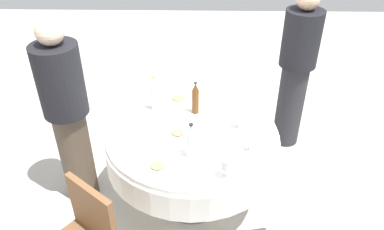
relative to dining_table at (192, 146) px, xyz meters
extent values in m
plane|color=#B7B2A8|center=(0.00, 0.00, -0.59)|extent=(10.00, 10.00, 0.00)
cylinder|color=white|center=(0.00, 0.00, 0.13)|extent=(1.31, 1.31, 0.04)
cylinder|color=white|center=(0.00, 0.00, 0.00)|extent=(1.34, 1.34, 0.22)
cylinder|color=slate|center=(0.00, 0.00, -0.35)|extent=(0.14, 0.14, 0.48)
cylinder|color=slate|center=(0.00, 0.00, -0.58)|extent=(0.56, 0.56, 0.03)
cylinder|color=#593314|center=(-0.02, -0.25, 0.25)|extent=(0.06, 0.06, 0.21)
cone|color=#593314|center=(-0.02, -0.25, 0.39)|extent=(0.05, 0.05, 0.06)
cylinder|color=black|center=(-0.02, -0.25, 0.42)|extent=(0.02, 0.02, 0.01)
cylinder|color=silver|center=(0.00, 0.31, 0.25)|extent=(0.07, 0.07, 0.20)
cone|color=silver|center=(0.00, 0.31, 0.38)|extent=(0.06, 0.06, 0.07)
cylinder|color=black|center=(0.00, 0.31, 0.42)|extent=(0.03, 0.03, 0.01)
cylinder|color=silver|center=(0.31, -0.28, 0.25)|extent=(0.06, 0.06, 0.21)
cone|color=silver|center=(0.31, -0.28, 0.40)|extent=(0.05, 0.05, 0.09)
cylinder|color=gold|center=(0.31, -0.28, 0.45)|extent=(0.02, 0.02, 0.01)
cylinder|color=white|center=(-0.41, 0.23, 0.15)|extent=(0.06, 0.06, 0.00)
cylinder|color=white|center=(-0.41, 0.23, 0.19)|extent=(0.01, 0.01, 0.06)
cylinder|color=white|center=(-0.41, 0.23, 0.25)|extent=(0.07, 0.07, 0.07)
cylinder|color=white|center=(-0.36, -0.04, 0.15)|extent=(0.06, 0.06, 0.00)
cylinder|color=white|center=(-0.36, -0.04, 0.19)|extent=(0.01, 0.01, 0.07)
cylinder|color=white|center=(-0.36, -0.04, 0.26)|extent=(0.07, 0.07, 0.08)
cylinder|color=white|center=(-0.23, 0.51, 0.15)|extent=(0.06, 0.06, 0.00)
cylinder|color=white|center=(-0.23, 0.51, 0.19)|extent=(0.01, 0.01, 0.08)
cylinder|color=white|center=(-0.23, 0.51, 0.27)|extent=(0.07, 0.07, 0.07)
cylinder|color=white|center=(0.10, 0.07, 0.16)|extent=(0.23, 0.23, 0.02)
ellipsoid|color=tan|center=(0.10, 0.07, 0.18)|extent=(0.10, 0.09, 0.02)
cylinder|color=white|center=(0.22, 0.44, 0.16)|extent=(0.23, 0.23, 0.02)
ellipsoid|color=#8C9E59|center=(0.22, 0.44, 0.18)|extent=(0.10, 0.09, 0.02)
cylinder|color=white|center=(0.12, -0.43, 0.16)|extent=(0.25, 0.25, 0.02)
ellipsoid|color=#8C9E59|center=(0.12, -0.43, 0.18)|extent=(0.11, 0.10, 0.02)
cube|color=silver|center=(-0.11, -0.08, 0.15)|extent=(0.02, 0.18, 0.00)
cube|color=silver|center=(0.44, 0.00, 0.15)|extent=(0.03, 0.18, 0.00)
cube|color=silver|center=(-0.28, 0.15, 0.15)|extent=(0.18, 0.07, 0.00)
cube|color=white|center=(-0.36, -0.20, 0.16)|extent=(0.15, 0.15, 0.02)
cylinder|color=#4C3F33|center=(0.96, -0.06, -0.16)|extent=(0.26, 0.26, 0.86)
cylinder|color=black|center=(0.96, -0.06, 0.54)|extent=(0.34, 0.34, 0.55)
sphere|color=beige|center=(0.96, -0.06, 0.91)|extent=(0.20, 0.20, 0.20)
cylinder|color=#26262B|center=(-0.96, -0.87, -0.15)|extent=(0.26, 0.26, 0.87)
cylinder|color=black|center=(-0.96, -0.87, 0.54)|extent=(0.34, 0.34, 0.52)
cube|color=brown|center=(0.59, 0.76, 0.07)|extent=(0.34, 0.28, 0.42)
camera|label=1|loc=(-0.05, 2.34, 1.86)|focal=35.50mm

